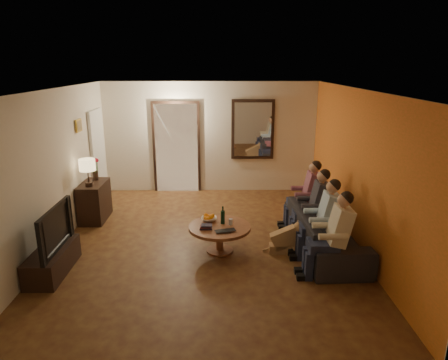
{
  "coord_description": "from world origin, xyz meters",
  "views": [
    {
      "loc": [
        0.24,
        -6.32,
        3.0
      ],
      "look_at": [
        0.3,
        0.3,
        1.05
      ],
      "focal_mm": 32.0,
      "sensor_mm": 36.0,
      "label": 1
    }
  ],
  "objects_px": {
    "coffee_table": "(220,239)",
    "wine_bottle": "(223,215)",
    "table_lamp": "(88,173)",
    "laptop": "(226,232)",
    "tv": "(48,229)",
    "bowl": "(209,219)",
    "dog": "(285,237)",
    "dresser": "(95,201)",
    "tv_stand": "(53,261)",
    "person_c": "(315,209)",
    "person_d": "(308,198)",
    "sofa": "(324,231)",
    "person_b": "(324,222)",
    "person_a": "(334,239)"
  },
  "relations": [
    {
      "from": "sofa",
      "to": "person_b",
      "type": "relative_size",
      "value": 1.87
    },
    {
      "from": "tv",
      "to": "person_a",
      "type": "distance_m",
      "value": 4.11
    },
    {
      "from": "dresser",
      "to": "person_c",
      "type": "height_order",
      "value": "person_c"
    },
    {
      "from": "dresser",
      "to": "tv_stand",
      "type": "bearing_deg",
      "value": -90.0
    },
    {
      "from": "dresser",
      "to": "tv",
      "type": "distance_m",
      "value": 2.14
    },
    {
      "from": "table_lamp",
      "to": "person_a",
      "type": "xyz_separation_m",
      "value": [
        4.11,
        -2.05,
        -0.42
      ]
    },
    {
      "from": "table_lamp",
      "to": "laptop",
      "type": "xyz_separation_m",
      "value": [
        2.57,
        -1.5,
        -0.56
      ]
    },
    {
      "from": "tv",
      "to": "person_c",
      "type": "height_order",
      "value": "person_c"
    },
    {
      "from": "person_a",
      "to": "bowl",
      "type": "distance_m",
      "value": 2.1
    },
    {
      "from": "tv_stand",
      "to": "person_b",
      "type": "bearing_deg",
      "value": 6.12
    },
    {
      "from": "dresser",
      "to": "bowl",
      "type": "height_order",
      "value": "dresser"
    },
    {
      "from": "table_lamp",
      "to": "laptop",
      "type": "relative_size",
      "value": 1.64
    },
    {
      "from": "person_a",
      "to": "bowl",
      "type": "bearing_deg",
      "value": 149.93
    },
    {
      "from": "wine_bottle",
      "to": "dresser",
      "type": "bearing_deg",
      "value": 152.04
    },
    {
      "from": "table_lamp",
      "to": "tv",
      "type": "distance_m",
      "value": 1.92
    },
    {
      "from": "person_b",
      "to": "person_d",
      "type": "height_order",
      "value": "same"
    },
    {
      "from": "tv_stand",
      "to": "person_b",
      "type": "distance_m",
      "value": 4.15
    },
    {
      "from": "wine_bottle",
      "to": "coffee_table",
      "type": "bearing_deg",
      "value": -116.57
    },
    {
      "from": "person_c",
      "to": "coffee_table",
      "type": "height_order",
      "value": "person_c"
    },
    {
      "from": "person_c",
      "to": "sofa",
      "type": "bearing_deg",
      "value": -71.57
    },
    {
      "from": "bowl",
      "to": "wine_bottle",
      "type": "relative_size",
      "value": 0.84
    },
    {
      "from": "person_a",
      "to": "person_c",
      "type": "bearing_deg",
      "value": 90.0
    },
    {
      "from": "person_d",
      "to": "person_a",
      "type": "bearing_deg",
      "value": -90.0
    },
    {
      "from": "dog",
      "to": "coffee_table",
      "type": "height_order",
      "value": "dog"
    },
    {
      "from": "person_a",
      "to": "person_c",
      "type": "distance_m",
      "value": 1.2
    },
    {
      "from": "tv_stand",
      "to": "table_lamp",
      "type": "bearing_deg",
      "value": 90.0
    },
    {
      "from": "table_lamp",
      "to": "dog",
      "type": "height_order",
      "value": "table_lamp"
    },
    {
      "from": "dresser",
      "to": "person_a",
      "type": "bearing_deg",
      "value": -28.92
    },
    {
      "from": "laptop",
      "to": "table_lamp",
      "type": "bearing_deg",
      "value": 133.91
    },
    {
      "from": "dog",
      "to": "person_a",
      "type": "bearing_deg",
      "value": -49.86
    },
    {
      "from": "laptop",
      "to": "tv_stand",
      "type": "bearing_deg",
      "value": 172.76
    },
    {
      "from": "person_c",
      "to": "coffee_table",
      "type": "bearing_deg",
      "value": -167.23
    },
    {
      "from": "person_b",
      "to": "bowl",
      "type": "xyz_separation_m",
      "value": [
        -1.81,
        0.45,
        -0.12
      ]
    },
    {
      "from": "tv",
      "to": "sofa",
      "type": "relative_size",
      "value": 0.5
    },
    {
      "from": "person_d",
      "to": "wine_bottle",
      "type": "xyz_separation_m",
      "value": [
        -1.58,
        -0.87,
        0.01
      ]
    },
    {
      "from": "tv",
      "to": "coffee_table",
      "type": "distance_m",
      "value": 2.61
    },
    {
      "from": "table_lamp",
      "to": "sofa",
      "type": "bearing_deg",
      "value": -15.28
    },
    {
      "from": "tv_stand",
      "to": "person_a",
      "type": "bearing_deg",
      "value": -2.22
    },
    {
      "from": "tv",
      "to": "bowl",
      "type": "bearing_deg",
      "value": -68.79
    },
    {
      "from": "coffee_table",
      "to": "wine_bottle",
      "type": "height_order",
      "value": "wine_bottle"
    },
    {
      "from": "dresser",
      "to": "laptop",
      "type": "distance_m",
      "value": 3.1
    },
    {
      "from": "person_b",
      "to": "laptop",
      "type": "bearing_deg",
      "value": -178.12
    },
    {
      "from": "person_d",
      "to": "dog",
      "type": "distance_m",
      "value": 1.22
    },
    {
      "from": "sofa",
      "to": "tv",
      "type": "bearing_deg",
      "value": 97.37
    },
    {
      "from": "person_a",
      "to": "person_d",
      "type": "xyz_separation_m",
      "value": [
        0.0,
        1.8,
        0.0
      ]
    },
    {
      "from": "dresser",
      "to": "tv_stand",
      "type": "relative_size",
      "value": 0.75
    },
    {
      "from": "person_a",
      "to": "bowl",
      "type": "xyz_separation_m",
      "value": [
        -1.81,
        1.05,
        -0.12
      ]
    },
    {
      "from": "person_b",
      "to": "coffee_table",
      "type": "height_order",
      "value": "person_b"
    },
    {
      "from": "person_c",
      "to": "person_d",
      "type": "xyz_separation_m",
      "value": [
        0.0,
        0.6,
        0.0
      ]
    },
    {
      "from": "tv_stand",
      "to": "tv",
      "type": "distance_m",
      "value": 0.51
    }
  ]
}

